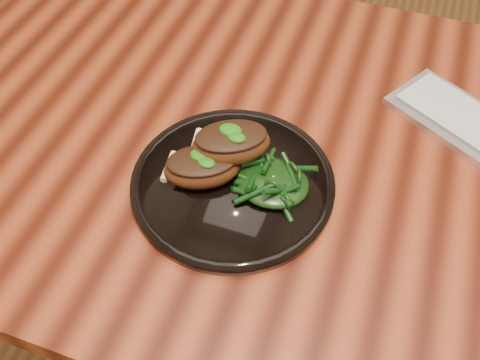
% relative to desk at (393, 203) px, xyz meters
% --- Properties ---
extents(desk, '(1.60, 0.80, 0.75)m').
position_rel_desk_xyz_m(desk, '(0.00, 0.00, 0.00)').
color(desk, '#371006').
rests_on(desk, ground).
extents(plate, '(0.28, 0.28, 0.02)m').
position_rel_desk_xyz_m(plate, '(-0.22, -0.11, 0.09)').
color(plate, black).
rests_on(plate, desk).
extents(lamb_chop_front, '(0.12, 0.11, 0.05)m').
position_rel_desk_xyz_m(lamb_chop_front, '(-0.26, -0.12, 0.12)').
color(lamb_chop_front, '#48220E').
rests_on(lamb_chop_front, plate).
extents(lamb_chop_back, '(0.13, 0.11, 0.05)m').
position_rel_desk_xyz_m(lamb_chop_back, '(-0.24, -0.09, 0.14)').
color(lamb_chop_back, '#48220E').
rests_on(lamb_chop_back, plate).
extents(herb_smear, '(0.08, 0.05, 0.00)m').
position_rel_desk_xyz_m(herb_smear, '(-0.26, -0.05, 0.10)').
color(herb_smear, '#0F4D08').
rests_on(herb_smear, plate).
extents(greens_heap, '(0.10, 0.09, 0.04)m').
position_rel_desk_xyz_m(greens_heap, '(-0.17, -0.11, 0.12)').
color(greens_heap, black).
rests_on(greens_heap, plate).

